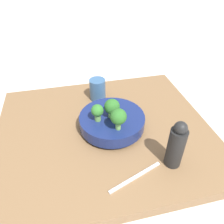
{
  "coord_description": "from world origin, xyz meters",
  "views": [
    {
      "loc": [
        -0.11,
        -0.63,
        0.62
      ],
      "look_at": [
        0.03,
        -0.01,
        0.12
      ],
      "focal_mm": 35.0,
      "sensor_mm": 36.0,
      "label": 1
    }
  ],
  "objects": [
    {
      "name": "cup",
      "position": [
        0.01,
        0.21,
        0.09
      ],
      "size": [
        0.07,
        0.07,
        0.1
      ],
      "color": "#33567F",
      "rests_on": "table"
    },
    {
      "name": "bowl",
      "position": [
        0.03,
        -0.01,
        0.08
      ],
      "size": [
        0.25,
        0.25,
        0.06
      ],
      "color": "navy",
      "rests_on": "table"
    },
    {
      "name": "broccoli_floret_front",
      "position": [
        0.04,
        -0.08,
        0.16
      ],
      "size": [
        0.06,
        0.06,
        0.08
      ],
      "color": "#6BA34C",
      "rests_on": "bowl"
    },
    {
      "name": "table",
      "position": [
        0.0,
        0.0,
        0.02
      ],
      "size": [
        0.83,
        0.71,
        0.04
      ],
      "color": "brown",
      "rests_on": "ground_plane"
    },
    {
      "name": "ground_plane",
      "position": [
        0.0,
        0.0,
        0.0
      ],
      "size": [
        6.0,
        6.0,
        0.0
      ],
      "primitive_type": "plane",
      "color": "silver"
    },
    {
      "name": "broccoli_floret_left",
      "position": [
        -0.03,
        -0.02,
        0.14
      ],
      "size": [
        0.05,
        0.05,
        0.07
      ],
      "color": "#609347",
      "rests_on": "bowl"
    },
    {
      "name": "pepper_mill",
      "position": [
        0.19,
        -0.22,
        0.13
      ],
      "size": [
        0.05,
        0.05,
        0.18
      ],
      "color": "black",
      "rests_on": "table"
    },
    {
      "name": "broccoli_floret_center",
      "position": [
        0.03,
        -0.01,
        0.14
      ],
      "size": [
        0.06,
        0.06,
        0.07
      ],
      "color": "#7AB256",
      "rests_on": "bowl"
    },
    {
      "name": "fork",
      "position": [
        0.05,
        -0.25,
        0.05
      ],
      "size": [
        0.19,
        0.08,
        0.01
      ],
      "color": "silver",
      "rests_on": "table"
    }
  ]
}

